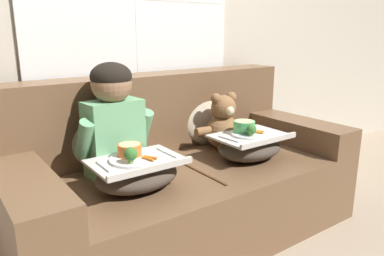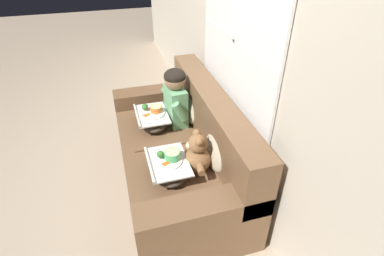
{
  "view_description": "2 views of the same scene",
  "coord_description": "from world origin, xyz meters",
  "px_view_note": "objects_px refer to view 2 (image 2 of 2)",
  "views": [
    {
      "loc": [
        -1.08,
        -1.56,
        1.11
      ],
      "look_at": [
        0.02,
        -0.03,
        0.61
      ],
      "focal_mm": 35.0,
      "sensor_mm": 36.0,
      "label": 1
    },
    {
      "loc": [
        2.05,
        -0.43,
        2.03
      ],
      "look_at": [
        0.08,
        0.14,
        0.61
      ],
      "focal_mm": 28.0,
      "sensor_mm": 36.0,
      "label": 2
    }
  ],
  "objects_px": {
    "couch": "(182,152)",
    "throw_pillow_behind_teddy": "(218,147)",
    "lap_tray_child": "(152,119)",
    "lap_tray_teddy": "(168,167)",
    "teddy_bear": "(197,155)",
    "throw_pillow_behind_child": "(192,104)",
    "child_figure": "(175,95)"
  },
  "relations": [
    {
      "from": "throw_pillow_behind_child",
      "to": "lap_tray_child",
      "type": "distance_m",
      "value": 0.41
    },
    {
      "from": "couch",
      "to": "child_figure",
      "type": "distance_m",
      "value": 0.54
    },
    {
      "from": "throw_pillow_behind_child",
      "to": "child_figure",
      "type": "distance_m",
      "value": 0.2
    },
    {
      "from": "throw_pillow_behind_teddy",
      "to": "teddy_bear",
      "type": "height_order",
      "value": "throw_pillow_behind_teddy"
    },
    {
      "from": "child_figure",
      "to": "couch",
      "type": "bearing_deg",
      "value": -5.39
    },
    {
      "from": "throw_pillow_behind_teddy",
      "to": "child_figure",
      "type": "height_order",
      "value": "child_figure"
    },
    {
      "from": "couch",
      "to": "throw_pillow_behind_child",
      "type": "bearing_deg",
      "value": 150.93
    },
    {
      "from": "throw_pillow_behind_teddy",
      "to": "lap_tray_child",
      "type": "distance_m",
      "value": 0.82
    },
    {
      "from": "lap_tray_teddy",
      "to": "throw_pillow_behind_teddy",
      "type": "bearing_deg",
      "value": 89.82
    },
    {
      "from": "throw_pillow_behind_child",
      "to": "child_figure",
      "type": "xyz_separation_m",
      "value": [
        0.0,
        -0.16,
        0.12
      ]
    },
    {
      "from": "couch",
      "to": "teddy_bear",
      "type": "relative_size",
      "value": 4.95
    },
    {
      "from": "couch",
      "to": "throw_pillow_behind_teddy",
      "type": "xyz_separation_m",
      "value": [
        0.35,
        0.2,
        0.28
      ]
    },
    {
      "from": "throw_pillow_behind_teddy",
      "to": "teddy_bear",
      "type": "bearing_deg",
      "value": -90.22
    },
    {
      "from": "throw_pillow_behind_child",
      "to": "throw_pillow_behind_teddy",
      "type": "distance_m",
      "value": 0.71
    },
    {
      "from": "couch",
      "to": "lap_tray_child",
      "type": "relative_size",
      "value": 4.55
    },
    {
      "from": "lap_tray_teddy",
      "to": "lap_tray_child",
      "type": "bearing_deg",
      "value": -179.96
    },
    {
      "from": "throw_pillow_behind_child",
      "to": "couch",
      "type": "bearing_deg",
      "value": -29.07
    },
    {
      "from": "couch",
      "to": "child_figure",
      "type": "height_order",
      "value": "child_figure"
    },
    {
      "from": "teddy_bear",
      "to": "throw_pillow_behind_child",
      "type": "bearing_deg",
      "value": 166.7
    },
    {
      "from": "couch",
      "to": "throw_pillow_behind_teddy",
      "type": "relative_size",
      "value": 4.59
    },
    {
      "from": "throw_pillow_behind_teddy",
      "to": "child_figure",
      "type": "relative_size",
      "value": 0.72
    },
    {
      "from": "couch",
      "to": "lap_tray_child",
      "type": "height_order",
      "value": "couch"
    },
    {
      "from": "throw_pillow_behind_teddy",
      "to": "lap_tray_teddy",
      "type": "relative_size",
      "value": 0.99
    },
    {
      "from": "teddy_bear",
      "to": "lap_tray_teddy",
      "type": "bearing_deg",
      "value": -90.15
    },
    {
      "from": "teddy_bear",
      "to": "couch",
      "type": "bearing_deg",
      "value": -175.21
    },
    {
      "from": "teddy_bear",
      "to": "lap_tray_child",
      "type": "relative_size",
      "value": 0.92
    },
    {
      "from": "lap_tray_child",
      "to": "teddy_bear",
      "type": "bearing_deg",
      "value": 17.91
    },
    {
      "from": "couch",
      "to": "lap_tray_teddy",
      "type": "xyz_separation_m",
      "value": [
        0.35,
        -0.2,
        0.18
      ]
    },
    {
      "from": "couch",
      "to": "throw_pillow_behind_teddy",
      "type": "bearing_deg",
      "value": 29.07
    },
    {
      "from": "couch",
      "to": "lap_tray_child",
      "type": "bearing_deg",
      "value": -150.69
    },
    {
      "from": "throw_pillow_behind_teddy",
      "to": "lap_tray_teddy",
      "type": "distance_m",
      "value": 0.41
    },
    {
      "from": "throw_pillow_behind_teddy",
      "to": "lap_tray_teddy",
      "type": "xyz_separation_m",
      "value": [
        -0.0,
        -0.39,
        -0.1
      ]
    }
  ]
}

